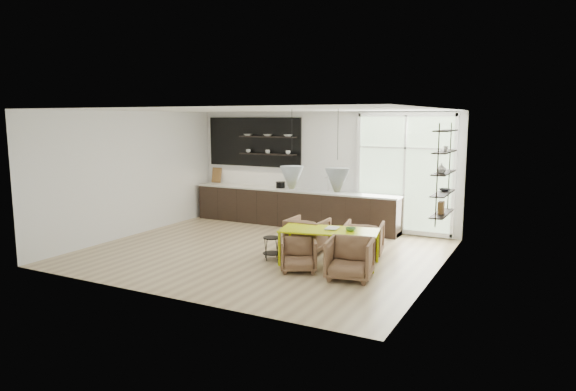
{
  "coord_description": "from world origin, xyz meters",
  "views": [
    {
      "loc": [
        5.22,
        -8.88,
        2.74
      ],
      "look_at": [
        0.3,
        0.6,
        1.12
      ],
      "focal_mm": 32.0,
      "sensor_mm": 36.0,
      "label": 1
    }
  ],
  "objects_px": {
    "armchair_front_right": "(350,259)",
    "wire_stool": "(272,245)",
    "armchair_back_left": "(307,235)",
    "armchair_front_left": "(299,255)",
    "dining_table": "(329,232)",
    "armchair_back_right": "(364,239)"
  },
  "relations": [
    {
      "from": "dining_table",
      "to": "armchair_front_right",
      "type": "xyz_separation_m",
      "value": [
        0.66,
        -0.66,
        -0.27
      ]
    },
    {
      "from": "armchair_back_left",
      "to": "armchair_front_left",
      "type": "bearing_deg",
      "value": 108.19
    },
    {
      "from": "dining_table",
      "to": "wire_stool",
      "type": "height_order",
      "value": "dining_table"
    },
    {
      "from": "dining_table",
      "to": "armchair_front_right",
      "type": "bearing_deg",
      "value": -56.73
    },
    {
      "from": "dining_table",
      "to": "armchair_front_left",
      "type": "relative_size",
      "value": 2.99
    },
    {
      "from": "dining_table",
      "to": "armchair_back_right",
      "type": "relative_size",
      "value": 2.56
    },
    {
      "from": "dining_table",
      "to": "armchair_back_right",
      "type": "distance_m",
      "value": 0.99
    },
    {
      "from": "wire_stool",
      "to": "dining_table",
      "type": "bearing_deg",
      "value": 10.98
    },
    {
      "from": "dining_table",
      "to": "wire_stool",
      "type": "xyz_separation_m",
      "value": [
        -1.12,
        -0.22,
        -0.33
      ]
    },
    {
      "from": "armchair_front_left",
      "to": "wire_stool",
      "type": "relative_size",
      "value": 1.47
    },
    {
      "from": "armchair_front_left",
      "to": "wire_stool",
      "type": "xyz_separation_m",
      "value": [
        -0.8,
        0.43,
        -0.01
      ]
    },
    {
      "from": "armchair_back_left",
      "to": "wire_stool",
      "type": "distance_m",
      "value": 0.93
    },
    {
      "from": "armchair_front_left",
      "to": "wire_stool",
      "type": "distance_m",
      "value": 0.9
    },
    {
      "from": "armchair_front_left",
      "to": "wire_stool",
      "type": "bearing_deg",
      "value": 124.45
    },
    {
      "from": "armchair_front_left",
      "to": "armchair_back_right",
      "type": "bearing_deg",
      "value": 37.48
    },
    {
      "from": "armchair_front_right",
      "to": "wire_stool",
      "type": "height_order",
      "value": "armchair_front_right"
    },
    {
      "from": "armchair_front_right",
      "to": "wire_stool",
      "type": "xyz_separation_m",
      "value": [
        -1.78,
        0.45,
        -0.07
      ]
    },
    {
      "from": "dining_table",
      "to": "armchair_back_left",
      "type": "bearing_deg",
      "value": 128.19
    },
    {
      "from": "armchair_back_right",
      "to": "dining_table",
      "type": "bearing_deg",
      "value": 55.14
    },
    {
      "from": "armchair_back_right",
      "to": "armchair_front_right",
      "type": "distance_m",
      "value": 1.56
    },
    {
      "from": "armchair_front_right",
      "to": "wire_stool",
      "type": "bearing_deg",
      "value": 155.81
    },
    {
      "from": "armchair_back_left",
      "to": "wire_stool",
      "type": "xyz_separation_m",
      "value": [
        -0.37,
        -0.85,
        -0.07
      ]
    }
  ]
}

